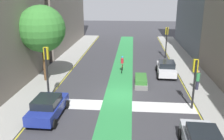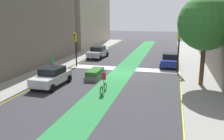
# 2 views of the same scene
# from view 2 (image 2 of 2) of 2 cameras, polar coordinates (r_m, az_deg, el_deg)

# --- Properties ---
(ground_plane) EXTENTS (120.00, 120.00, 0.00)m
(ground_plane) POSITION_cam_2_polar(r_m,az_deg,el_deg) (25.32, 1.93, -0.68)
(ground_plane) COLOR #38383D
(bike_lane_paint) EXTENTS (2.40, 60.00, 0.01)m
(bike_lane_paint) POSITION_cam_2_polar(r_m,az_deg,el_deg) (25.29, 2.24, -0.69)
(bike_lane_paint) COLOR #2D8C47
(bike_lane_paint) RESTS_ON ground_plane
(crosswalk_band) EXTENTS (12.00, 1.80, 0.01)m
(crosswalk_band) POSITION_cam_2_polar(r_m,az_deg,el_deg) (27.23, 2.83, 0.30)
(crosswalk_band) COLOR silver
(crosswalk_band) RESTS_ON ground_plane
(sidewalk_left) EXTENTS (3.00, 60.00, 0.15)m
(sidewalk_left) POSITION_cam_2_polar(r_m,az_deg,el_deg) (24.87, 19.08, -1.49)
(sidewalk_left) COLOR #9E9E99
(sidewalk_left) RESTS_ON ground_plane
(curb_stripe_left) EXTENTS (0.16, 60.00, 0.01)m
(curb_stripe_left) POSITION_cam_2_polar(r_m,az_deg,el_deg) (24.79, 15.61, -1.46)
(curb_stripe_left) COLOR yellow
(curb_stripe_left) RESTS_ON ground_plane
(sidewalk_right) EXTENTS (3.00, 60.00, 0.15)m
(sidewalk_right) POSITION_cam_2_polar(r_m,az_deg,el_deg) (27.83, -13.33, 0.39)
(sidewalk_right) COLOR #9E9E99
(sidewalk_right) RESTS_ON ground_plane
(curb_stripe_right) EXTENTS (0.16, 60.00, 0.01)m
(curb_stripe_right) POSITION_cam_2_polar(r_m,az_deg,el_deg) (27.19, -10.52, 0.08)
(curb_stripe_right) COLOR yellow
(curb_stripe_right) RESTS_ON ground_plane
(traffic_signal_near_right) EXTENTS (0.35, 0.52, 3.84)m
(traffic_signal_near_right) POSITION_cam_2_polar(r_m,az_deg,el_deg) (28.26, -8.51, 6.20)
(traffic_signal_near_right) COLOR black
(traffic_signal_near_right) RESTS_ON ground_plane
(traffic_signal_near_left) EXTENTS (0.35, 0.52, 4.48)m
(traffic_signal_near_left) POSITION_cam_2_polar(r_m,az_deg,el_deg) (25.79, 15.30, 6.19)
(traffic_signal_near_left) COLOR black
(traffic_signal_near_left) RESTS_ON ground_plane
(car_white_right_far) EXTENTS (2.15, 4.26, 1.57)m
(car_white_right_far) POSITION_cam_2_polar(r_m,az_deg,el_deg) (21.30, -13.84, -1.50)
(car_white_right_far) COLOR silver
(car_white_right_far) RESTS_ON ground_plane
(car_blue_left_near) EXTENTS (2.08, 4.23, 1.57)m
(car_blue_left_near) POSITION_cam_2_polar(r_m,az_deg,el_deg) (28.80, 13.30, 2.29)
(car_blue_left_near) COLOR navy
(car_blue_left_near) RESTS_ON ground_plane
(car_silver_right_near) EXTENTS (2.15, 4.26, 1.57)m
(car_silver_right_near) POSITION_cam_2_polar(r_m,az_deg,el_deg) (33.77, -3.30, 4.18)
(car_silver_right_near) COLOR #B2B7BF
(car_silver_right_near) RESTS_ON ground_plane
(cyclist_in_lane) EXTENTS (0.32, 1.73, 1.86)m
(cyclist_in_lane) POSITION_cam_2_polar(r_m,az_deg,el_deg) (18.85, -1.97, -2.48)
(cyclist_in_lane) COLOR black
(cyclist_in_lane) RESTS_ON ground_plane
(pedestrian_sidewalk_right_a) EXTENTS (0.34, 0.34, 1.79)m
(pedestrian_sidewalk_right_a) POSITION_cam_2_polar(r_m,az_deg,el_deg) (25.93, -13.83, 1.69)
(pedestrian_sidewalk_right_a) COLOR #262638
(pedestrian_sidewalk_right_a) RESTS_ON sidewalk_right
(street_tree_near) EXTENTS (4.43, 4.43, 7.33)m
(street_tree_near) POSITION_cam_2_polar(r_m,az_deg,el_deg) (21.24, 20.97, 10.13)
(street_tree_near) COLOR brown
(street_tree_near) RESTS_ON sidewalk_left
(median_planter) EXTENTS (1.20, 2.86, 0.85)m
(median_planter) POSITION_cam_2_polar(r_m,az_deg,el_deg) (23.21, -3.96, -0.96)
(median_planter) COLOR slate
(median_planter) RESTS_ON ground_plane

